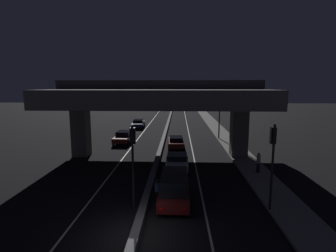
{
  "coord_description": "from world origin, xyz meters",
  "views": [
    {
      "loc": [
        2.04,
        -11.61,
        7.27
      ],
      "look_at": [
        0.55,
        24.22,
        1.75
      ],
      "focal_mm": 28.0,
      "sensor_mm": 36.0,
      "label": 1
    }
  ],
  "objects_px": {
    "street_lamp": "(217,106)",
    "pedestrian_on_sidewalk": "(258,162)",
    "traffic_light_left_of_median": "(133,152)",
    "car_dark_red_third": "(176,142)",
    "car_white_second": "(177,161)",
    "car_dark_red_lead": "(174,187)",
    "motorcycle_black_filtering_near": "(157,192)",
    "car_dark_blue_second_oncoming": "(138,123)",
    "traffic_light_right_of_median": "(273,152)",
    "car_dark_red_lead_oncoming": "(124,137)"
  },
  "relations": [
    {
      "from": "traffic_light_left_of_median",
      "to": "car_dark_red_third",
      "type": "distance_m",
      "value": 16.02
    },
    {
      "from": "traffic_light_left_of_median",
      "to": "traffic_light_right_of_median",
      "type": "distance_m",
      "value": 8.0
    },
    {
      "from": "car_white_second",
      "to": "car_dark_blue_second_oncoming",
      "type": "relative_size",
      "value": 0.97
    },
    {
      "from": "traffic_light_left_of_median",
      "to": "car_dark_red_lead",
      "type": "bearing_deg",
      "value": 22.72
    },
    {
      "from": "traffic_light_left_of_median",
      "to": "street_lamp",
      "type": "height_order",
      "value": "street_lamp"
    },
    {
      "from": "car_dark_red_lead_oncoming",
      "to": "motorcycle_black_filtering_near",
      "type": "relative_size",
      "value": 2.47
    },
    {
      "from": "traffic_light_right_of_median",
      "to": "car_dark_red_lead",
      "type": "distance_m",
      "value": 6.25
    },
    {
      "from": "street_lamp",
      "to": "car_dark_red_lead_oncoming",
      "type": "bearing_deg",
      "value": -167.39
    },
    {
      "from": "car_dark_red_lead_oncoming",
      "to": "traffic_light_left_of_median",
      "type": "bearing_deg",
      "value": 15.52
    },
    {
      "from": "street_lamp",
      "to": "motorcycle_black_filtering_near",
      "type": "bearing_deg",
      "value": -107.98
    },
    {
      "from": "motorcycle_black_filtering_near",
      "to": "pedestrian_on_sidewalk",
      "type": "distance_m",
      "value": 9.74
    },
    {
      "from": "car_dark_red_lead_oncoming",
      "to": "motorcycle_black_filtering_near",
      "type": "bearing_deg",
      "value": 20.29
    },
    {
      "from": "traffic_light_left_of_median",
      "to": "street_lamp",
      "type": "relative_size",
      "value": 0.67
    },
    {
      "from": "car_dark_red_lead",
      "to": "car_white_second",
      "type": "height_order",
      "value": "car_dark_red_lead"
    },
    {
      "from": "traffic_light_left_of_median",
      "to": "car_dark_blue_second_oncoming",
      "type": "distance_m",
      "value": 30.82
    },
    {
      "from": "traffic_light_right_of_median",
      "to": "pedestrian_on_sidewalk",
      "type": "relative_size",
      "value": 3.07
    },
    {
      "from": "traffic_light_right_of_median",
      "to": "car_dark_red_lead_oncoming",
      "type": "height_order",
      "value": "traffic_light_right_of_median"
    },
    {
      "from": "car_dark_red_lead",
      "to": "car_white_second",
      "type": "xyz_separation_m",
      "value": [
        0.13,
        6.57,
        -0.23
      ]
    },
    {
      "from": "traffic_light_left_of_median",
      "to": "car_dark_red_lead",
      "type": "xyz_separation_m",
      "value": [
        2.4,
        1.0,
        -2.52
      ]
    },
    {
      "from": "traffic_light_left_of_median",
      "to": "car_dark_blue_second_oncoming",
      "type": "xyz_separation_m",
      "value": [
        -4.43,
        30.38,
        -2.72
      ]
    },
    {
      "from": "car_dark_red_lead",
      "to": "car_dark_red_third",
      "type": "xyz_separation_m",
      "value": [
        -0.06,
        14.6,
        -0.22
      ]
    },
    {
      "from": "traffic_light_left_of_median",
      "to": "street_lamp",
      "type": "xyz_separation_m",
      "value": [
        7.78,
        20.78,
        1.05
      ]
    },
    {
      "from": "car_dark_red_third",
      "to": "motorcycle_black_filtering_near",
      "type": "bearing_deg",
      "value": 173.78
    },
    {
      "from": "traffic_light_left_of_median",
      "to": "motorcycle_black_filtering_near",
      "type": "distance_m",
      "value": 3.25
    },
    {
      "from": "car_dark_red_third",
      "to": "car_dark_blue_second_oncoming",
      "type": "height_order",
      "value": "car_dark_blue_second_oncoming"
    },
    {
      "from": "traffic_light_right_of_median",
      "to": "car_dark_blue_second_oncoming",
      "type": "xyz_separation_m",
      "value": [
        -12.43,
        30.38,
        -2.77
      ]
    },
    {
      "from": "street_lamp",
      "to": "car_dark_red_third",
      "type": "bearing_deg",
      "value": -136.4
    },
    {
      "from": "traffic_light_right_of_median",
      "to": "motorcycle_black_filtering_near",
      "type": "height_order",
      "value": "traffic_light_right_of_median"
    },
    {
      "from": "car_dark_blue_second_oncoming",
      "to": "car_dark_red_lead",
      "type": "bearing_deg",
      "value": 10.84
    },
    {
      "from": "traffic_light_left_of_median",
      "to": "car_dark_red_lead_oncoming",
      "type": "xyz_separation_m",
      "value": [
        -4.43,
        18.05,
        -2.68
      ]
    },
    {
      "from": "pedestrian_on_sidewalk",
      "to": "car_white_second",
      "type": "bearing_deg",
      "value": 171.06
    },
    {
      "from": "car_dark_red_third",
      "to": "car_dark_red_lead_oncoming",
      "type": "relative_size",
      "value": 0.95
    },
    {
      "from": "car_dark_red_lead",
      "to": "motorcycle_black_filtering_near",
      "type": "bearing_deg",
      "value": 96.13
    },
    {
      "from": "car_white_second",
      "to": "motorcycle_black_filtering_near",
      "type": "bearing_deg",
      "value": 169.94
    },
    {
      "from": "car_white_second",
      "to": "street_lamp",
      "type": "bearing_deg",
      "value": -21.6
    },
    {
      "from": "motorcycle_black_filtering_near",
      "to": "car_dark_red_third",
      "type": "bearing_deg",
      "value": -5.66
    },
    {
      "from": "street_lamp",
      "to": "motorcycle_black_filtering_near",
      "type": "height_order",
      "value": "street_lamp"
    },
    {
      "from": "traffic_light_left_of_median",
      "to": "car_dark_red_third",
      "type": "relative_size",
      "value": 1.17
    },
    {
      "from": "car_white_second",
      "to": "pedestrian_on_sidewalk",
      "type": "height_order",
      "value": "pedestrian_on_sidewalk"
    },
    {
      "from": "street_lamp",
      "to": "car_dark_red_lead_oncoming",
      "type": "relative_size",
      "value": 1.65
    },
    {
      "from": "traffic_light_left_of_median",
      "to": "car_dark_red_lead",
      "type": "height_order",
      "value": "traffic_light_left_of_median"
    },
    {
      "from": "car_dark_red_lead_oncoming",
      "to": "car_dark_blue_second_oncoming",
      "type": "distance_m",
      "value": 12.32
    },
    {
      "from": "street_lamp",
      "to": "pedestrian_on_sidewalk",
      "type": "xyz_separation_m",
      "value": [
        1.49,
        -14.27,
        -3.51
      ]
    },
    {
      "from": "car_white_second",
      "to": "car_dark_red_third",
      "type": "height_order",
      "value": "car_white_second"
    },
    {
      "from": "street_lamp",
      "to": "car_dark_red_lead",
      "type": "height_order",
      "value": "street_lamp"
    },
    {
      "from": "car_dark_red_third",
      "to": "car_dark_blue_second_oncoming",
      "type": "distance_m",
      "value": 16.25
    },
    {
      "from": "motorcycle_black_filtering_near",
      "to": "traffic_light_left_of_median",
      "type": "bearing_deg",
      "value": 122.49
    },
    {
      "from": "traffic_light_left_of_median",
      "to": "pedestrian_on_sidewalk",
      "type": "height_order",
      "value": "traffic_light_left_of_median"
    },
    {
      "from": "street_lamp",
      "to": "traffic_light_right_of_median",
      "type": "bearing_deg",
      "value": -89.38
    },
    {
      "from": "car_dark_red_lead",
      "to": "car_dark_blue_second_oncoming",
      "type": "xyz_separation_m",
      "value": [
        -6.82,
        29.37,
        -0.2
      ]
    }
  ]
}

